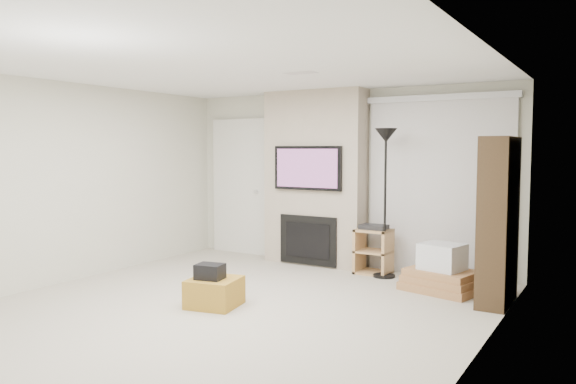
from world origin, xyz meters
The scene contains 15 objects.
floor centered at (0.00, 0.00, 0.00)m, with size 5.00×5.50×0.00m, color #BBB29F.
ceiling centered at (0.00, 0.00, 2.50)m, with size 5.00×5.50×0.00m, color white.
wall_back centered at (0.00, 2.75, 1.25)m, with size 5.00×2.50×0.00m, color beige.
wall_left centered at (-2.50, 0.00, 1.25)m, with size 5.50×2.50×0.00m, color beige.
wall_right centered at (2.50, 0.00, 1.25)m, with size 5.50×2.50×0.00m, color beige.
hvac_vent centered at (0.40, 0.80, 2.50)m, with size 0.35×0.18×0.01m, color silver.
ottoman centered at (-0.21, 0.03, 0.15)m, with size 0.50×0.50×0.30m, color #A47724.
black_bag centered at (-0.23, -0.01, 0.38)m, with size 0.28×0.22×0.16m, color black.
fireplace_wall centered at (-0.35, 2.54, 1.24)m, with size 1.50×0.47×2.50m.
entry_door centered at (-1.80, 2.71, 1.05)m, with size 1.02×0.11×2.14m.
vertical_blinds centered at (1.40, 2.70, 1.27)m, with size 1.98×0.10×2.37m.
floor_lamp centered at (0.84, 2.25, 1.52)m, with size 0.29×0.29×1.93m.
av_stand centered at (0.64, 2.37, 0.35)m, with size 0.45×0.38×0.66m.
box_stack centered at (1.68, 1.91, 0.21)m, with size 0.96×0.81×0.56m.
bookshelf centered at (2.34, 1.68, 0.90)m, with size 0.30×0.80×1.80m.
Camera 1 is at (3.47, -4.59, 1.67)m, focal length 35.00 mm.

